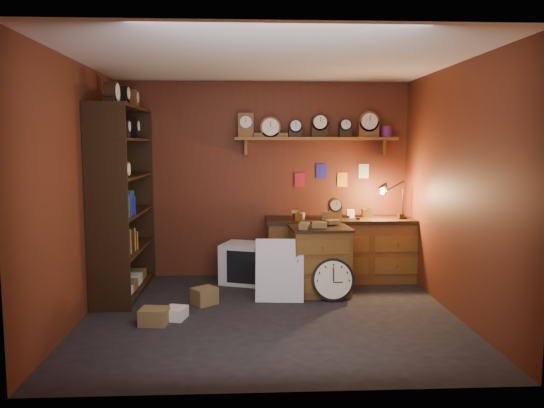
{
  "coord_description": "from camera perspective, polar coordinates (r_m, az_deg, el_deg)",
  "views": [
    {
      "loc": [
        -0.26,
        -5.57,
        1.85
      ],
      "look_at": [
        0.04,
        0.35,
        1.17
      ],
      "focal_mm": 35.0,
      "sensor_mm": 36.0,
      "label": 1
    }
  ],
  "objects": [
    {
      "name": "floor",
      "position": [
        5.87,
        -0.21,
        -11.86
      ],
      "size": [
        4.0,
        4.0,
        0.0
      ],
      "primitive_type": "plane",
      "color": "black",
      "rests_on": "ground"
    },
    {
      "name": "room_shell",
      "position": [
        5.69,
        0.18,
        5.2
      ],
      "size": [
        4.02,
        3.62,
        2.71
      ],
      "color": "#5F2916",
      "rests_on": "ground"
    },
    {
      "name": "shelving_unit",
      "position": [
        6.75,
        -15.99,
        1.17
      ],
      "size": [
        0.47,
        1.6,
        2.58
      ],
      "color": "black",
      "rests_on": "ground"
    },
    {
      "name": "workbench",
      "position": [
        7.29,
        7.55,
        -4.45
      ],
      "size": [
        2.08,
        0.66,
        1.36
      ],
      "color": "brown",
      "rests_on": "ground"
    },
    {
      "name": "low_cabinet",
      "position": [
        6.61,
        5.15,
        -5.76
      ],
      "size": [
        0.77,
        0.66,
        0.92
      ],
      "rotation": [
        0.0,
        0.0,
        0.06
      ],
      "color": "brown",
      "rests_on": "ground"
    },
    {
      "name": "big_round_clock",
      "position": [
        6.37,
        6.56,
        -8.1
      ],
      "size": [
        0.51,
        0.17,
        0.51
      ],
      "color": "black",
      "rests_on": "ground"
    },
    {
      "name": "white_panel",
      "position": [
        6.38,
        0.82,
        -10.36
      ],
      "size": [
        0.58,
        0.2,
        0.75
      ],
      "primitive_type": "cube",
      "rotation": [
        -0.17,
        0.0,
        -0.09
      ],
      "color": "silver",
      "rests_on": "ground"
    },
    {
      "name": "mini_fridge",
      "position": [
        7.14,
        -3.17,
        -6.35
      ],
      "size": [
        0.65,
        0.67,
        0.53
      ],
      "rotation": [
        0.0,
        0.0,
        -0.34
      ],
      "color": "silver",
      "rests_on": "ground"
    },
    {
      "name": "floor_box_a",
      "position": [
        5.69,
        -12.58,
        -11.72
      ],
      "size": [
        0.3,
        0.27,
        0.17
      ],
      "primitive_type": "cube",
      "rotation": [
        0.0,
        0.0,
        -0.12
      ],
      "color": "olive",
      "rests_on": "ground"
    },
    {
      "name": "floor_box_b",
      "position": [
        5.83,
        -10.32,
        -11.48
      ],
      "size": [
        0.26,
        0.29,
        0.12
      ],
      "primitive_type": "cube",
      "rotation": [
        0.0,
        0.0,
        -0.25
      ],
      "color": "white",
      "rests_on": "ground"
    },
    {
      "name": "floor_box_c",
      "position": [
        6.27,
        -7.28,
        -9.79
      ],
      "size": [
        0.34,
        0.33,
        0.2
      ],
      "primitive_type": "cube",
      "rotation": [
        0.0,
        0.0,
        0.67
      ],
      "color": "olive",
      "rests_on": "ground"
    }
  ]
}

